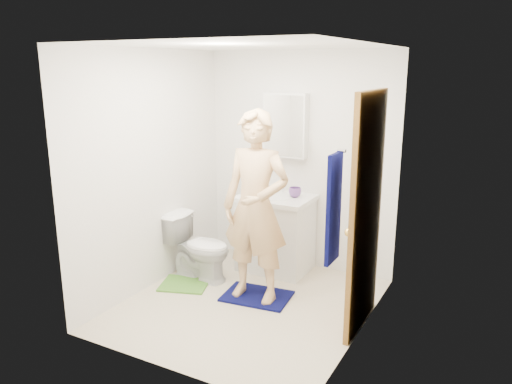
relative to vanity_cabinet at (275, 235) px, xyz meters
The scene contains 22 objects.
floor 1.01m from the vanity_cabinet, 80.69° to the right, with size 2.20×2.40×0.02m, color beige.
ceiling 2.21m from the vanity_cabinet, 80.69° to the right, with size 2.20×2.40×0.02m, color white.
wall_back 0.87m from the vanity_cabinet, 63.05° to the left, with size 2.20×0.02×2.40m, color silver.
wall_front 2.28m from the vanity_cabinet, 85.96° to the right, with size 2.20×0.02×2.40m, color silver.
wall_left 1.55m from the vanity_cabinet, 136.37° to the right, with size 0.02×2.40×2.40m, color silver.
wall_right 1.75m from the vanity_cabinet, 35.99° to the right, with size 0.02×2.40×2.40m, color silver.
vanity_cabinet is the anchor object (origin of this frame).
countertop 0.43m from the vanity_cabinet, ahead, with size 0.79×0.59×0.05m, color white.
sink_basin 0.44m from the vanity_cabinet, ahead, with size 0.40×0.40×0.03m, color white.
faucet 0.54m from the vanity_cabinet, 90.00° to the left, with size 0.03×0.03×0.12m, color silver.
medicine_cabinet 1.22m from the vanity_cabinet, 90.00° to the left, with size 0.50×0.12×0.70m, color white.
mirror_panel 1.21m from the vanity_cabinet, 90.00° to the left, with size 0.46×0.01×0.66m, color white.
door 1.57m from the vanity_cabinet, 32.20° to the right, with size 0.05×0.80×2.05m, color olive.
door_knob 1.69m from the vanity_cabinet, 42.72° to the right, with size 0.07×0.07×0.07m, color gold.
towel 2.08m from the vanity_cabinet, 51.53° to the right, with size 0.03×0.24×0.80m, color #060940.
towel_hook 2.30m from the vanity_cabinet, 50.60° to the right, with size 0.02×0.02×0.06m, color silver.
toilet 0.86m from the vanity_cabinet, 134.84° to the right, with size 0.40×0.69×0.71m, color white.
bath_mat 0.85m from the vanity_cabinet, 77.80° to the right, with size 0.65×0.46×0.02m, color #060940.
green_rug 1.13m from the vanity_cabinet, 127.13° to the right, with size 0.48×0.41×0.02m, color #529130.
soap_dispenser 0.62m from the vanity_cabinet, behind, with size 0.08×0.08×0.18m, color #C8765D.
toothbrush_cup 0.54m from the vanity_cabinet, 17.23° to the left, with size 0.13×0.13×0.11m, color #6C4394.
man 0.95m from the vanity_cabinet, 77.92° to the right, with size 0.67×0.44×1.84m, color #DEB27D.
Camera 1 is at (2.15, -3.82, 2.24)m, focal length 35.00 mm.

